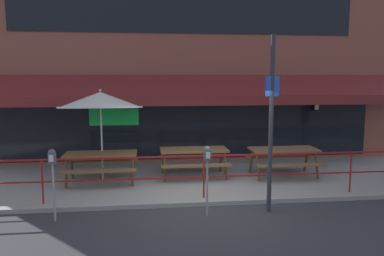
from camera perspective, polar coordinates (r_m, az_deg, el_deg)
The scene contains 11 objects.
ground_plane at distance 8.25m, azimuth 2.11°, elevation -11.86°, with size 120.00×120.00×0.00m, color #2D2D30.
patio_deck at distance 10.13m, azimuth 0.36°, elevation -7.84°, with size 15.00×4.00×0.10m, color gray.
restaurant_building at distance 11.99m, azimuth -0.95°, elevation 10.80°, with size 15.00×1.60×6.87m.
patio_railing at distance 8.31m, azimuth 1.82°, elevation -5.98°, with size 13.84×0.04×0.97m.
picnic_table_left at distance 9.80m, azimuth -13.69°, elevation -4.64°, with size 1.80×1.42×0.76m.
picnic_table_centre at distance 10.08m, azimuth 0.29°, elevation -4.08°, with size 1.80×1.42×0.76m.
picnic_table_right at distance 10.42m, azimuth 13.77°, elevation -3.91°, with size 1.80×1.42×0.76m.
patio_umbrella_left at distance 9.87m, azimuth -13.78°, elevation 4.09°, with size 2.14×2.14×2.38m.
parking_meter_near at distance 7.61m, azimuth -20.50°, elevation -5.05°, with size 0.15×0.16×1.42m.
parking_meter_far at distance 7.40m, azimuth 2.36°, elevation -4.90°, with size 0.15×0.16×1.42m.
street_sign_pole at distance 7.69m, azimuth 11.95°, elevation 0.77°, with size 0.28×0.09×3.60m.
Camera 1 is at (-1.20, -7.69, 2.76)m, focal length 35.00 mm.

